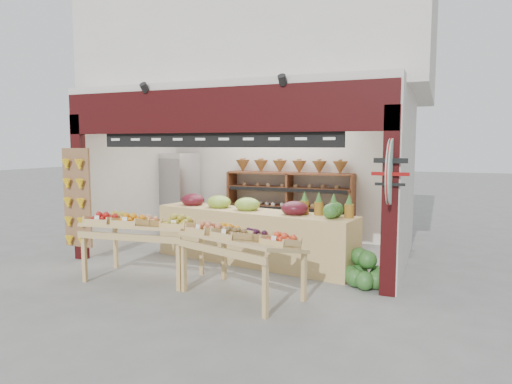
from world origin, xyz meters
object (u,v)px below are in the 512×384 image
at_px(back_shelving, 289,189).
at_px(display_table_right, 240,238).
at_px(mid_counter, 252,234).
at_px(refrigerator, 178,193).
at_px(cardboard_stack, 212,236).
at_px(display_table_left, 138,225).
at_px(watermelon_pile, 364,272).

xyz_separation_m(back_shelving, display_table_right, (0.51, -3.80, -0.32)).
relative_size(mid_counter, display_table_right, 2.07).
bearing_deg(display_table_right, refrigerator, 131.85).
xyz_separation_m(cardboard_stack, mid_counter, (1.26, -0.87, 0.29)).
distance_m(refrigerator, display_table_left, 3.67).
bearing_deg(display_table_left, watermelon_pile, 15.32).
height_order(refrigerator, display_table_right, refrigerator).
bearing_deg(display_table_right, display_table_left, 174.47).
xyz_separation_m(cardboard_stack, watermelon_pile, (3.34, -1.45, -0.02)).
relative_size(refrigerator, mid_counter, 0.50).
relative_size(back_shelving, display_table_right, 1.53).
bearing_deg(refrigerator, display_table_right, -39.77).
bearing_deg(display_table_left, refrigerator, 111.85).
bearing_deg(mid_counter, refrigerator, 144.78).
distance_m(back_shelving, mid_counter, 2.20).
height_order(cardboard_stack, watermelon_pile, cardboard_stack).
bearing_deg(display_table_right, cardboard_stack, 124.95).
distance_m(cardboard_stack, watermelon_pile, 3.64).
distance_m(refrigerator, mid_counter, 3.32).
height_order(mid_counter, display_table_left, mid_counter).
bearing_deg(refrigerator, cardboard_stack, -27.47).
bearing_deg(cardboard_stack, watermelon_pile, -23.44).
height_order(refrigerator, watermelon_pile, refrigerator).
relative_size(mid_counter, watermelon_pile, 5.50).
relative_size(refrigerator, cardboard_stack, 2.04).
xyz_separation_m(display_table_right, watermelon_pile, (1.55, 1.11, -0.61)).
height_order(back_shelving, cardboard_stack, back_shelving).
relative_size(back_shelving, mid_counter, 0.74).
relative_size(cardboard_stack, watermelon_pile, 1.34).
distance_m(refrigerator, watermelon_pile, 5.42).
xyz_separation_m(mid_counter, display_table_left, (-1.32, -1.51, 0.33)).
relative_size(back_shelving, watermelon_pile, 4.05).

